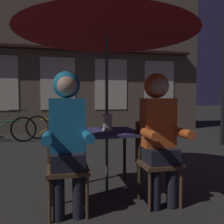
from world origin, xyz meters
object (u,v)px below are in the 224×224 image
Objects in this scene: bicycle_third at (55,127)px; chair_right at (156,157)px; person_left_hooded at (67,127)px; person_right_hooded at (159,125)px; bicycle_second at (2,129)px; patio_umbrella at (107,19)px; chair_left at (67,162)px; cafe_table at (107,139)px; lantern at (107,121)px.

chair_right is at bearing -75.14° from bicycle_third.
person_left_hooded is at bearing -87.64° from bicycle_third.
bicycle_third is (-1.14, 4.35, -0.50)m from person_right_hooded.
patio_umbrella is at bearing -61.73° from bicycle_second.
chair_left is at bearing 180.00° from chair_right.
chair_left is (-0.48, -0.37, -1.57)m from patio_umbrella.
patio_umbrella is 1.40× the size of bicycle_third.
person_left_hooded is at bearing -90.00° from chair_left.
chair_right is at bearing -58.72° from bicycle_second.
patio_umbrella is 1.68m from chair_left.
lantern is at bearing 25.58° from cafe_table.
chair_left is at bearing -142.45° from cafe_table.
patio_umbrella is at bearing 0.00° from cafe_table.
person_right_hooded is at bearing -90.00° from chair_right.
chair_right reaches higher than cafe_table.
chair_right is 0.52× the size of bicycle_second.
patio_umbrella is 4.51m from bicycle_second.
person_left_hooded is 1.00× the size of person_right_hooded.
patio_umbrella is 10.00× the size of lantern.
person_right_hooded is 0.83× the size of bicycle_second.
bicycle_third is at bearing 104.68° from person_right_hooded.
person_left_hooded reaches higher than chair_left.
bicycle_second is (-2.46, 4.10, -0.50)m from person_right_hooded.
patio_umbrella is 1.65× the size of person_left_hooded.
chair_left is at bearing -142.45° from patio_umbrella.
chair_left is 0.36m from person_left_hooded.
person_right_hooded is at bearing 0.00° from person_left_hooded.
lantern is at bearing 141.79° from chair_right.
chair_right is at bearing 90.00° from person_right_hooded.
chair_left is 0.53× the size of bicycle_third.
person_right_hooded is at bearing -41.57° from cafe_table.
chair_right is at bearing 3.39° from person_left_hooded.
chair_left is at bearing 176.61° from person_right_hooded.
chair_right is 1.03m from person_left_hooded.
lantern is (0.01, 0.00, 0.22)m from cafe_table.
lantern is 4.21m from bicycle_second.
patio_umbrella is at bearing -154.42° from lantern.
patio_umbrella is 4.33m from bicycle_third.
bicycle_third is at bearing 104.86° from chair_right.
cafe_table is 0.85× the size of chair_left.
bicycle_second and bicycle_third have the same top height.
person_right_hooded is 4.53m from bicycle_third.
chair_right reaches higher than bicycle_second.
person_left_hooded is (-0.96, -0.06, 0.36)m from chair_right.
lantern is 4.01m from bicycle_third.
person_right_hooded is at bearing -42.23° from lantern.
chair_right is at bearing -37.55° from patio_umbrella.
cafe_table is 0.67m from person_left_hooded.
lantern reaches higher than bicycle_second.
person_left_hooded is at bearing -138.62° from lantern.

